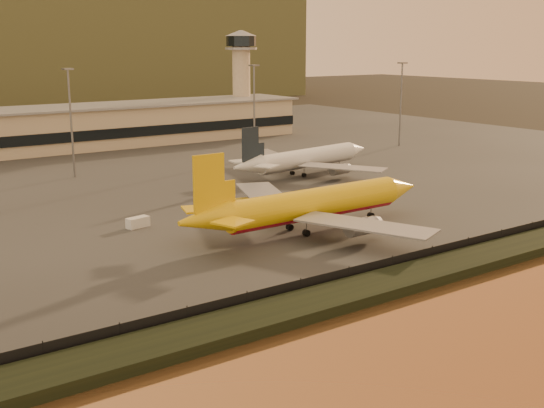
{
  "coord_description": "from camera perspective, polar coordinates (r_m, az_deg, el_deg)",
  "views": [
    {
      "loc": [
        -63.34,
        -76.62,
        31.02
      ],
      "look_at": [
        -0.72,
        12.0,
        5.46
      ],
      "focal_mm": 45.0,
      "sensor_mm": 36.0,
      "label": 1
    }
  ],
  "objects": [
    {
      "name": "ground",
      "position": [
        104.14,
        4.15,
        -4.11
      ],
      "size": [
        900.0,
        900.0,
        0.0
      ],
      "primitive_type": "plane",
      "color": "black",
      "rests_on": "ground"
    },
    {
      "name": "embankment",
      "position": [
        92.12,
        10.9,
        -6.21
      ],
      "size": [
        320.0,
        7.0,
        1.4
      ],
      "primitive_type": "cube",
      "color": "black",
      "rests_on": "ground"
    },
    {
      "name": "tarmac",
      "position": [
        185.53,
        -14.8,
        3.22
      ],
      "size": [
        320.0,
        220.0,
        0.2
      ],
      "primitive_type": "cube",
      "color": "#2D2D2D",
      "rests_on": "ground"
    },
    {
      "name": "perimeter_fence",
      "position": [
        94.57,
        9.18,
        -5.24
      ],
      "size": [
        300.0,
        0.05,
        2.2
      ],
      "primitive_type": "cube",
      "color": "black",
      "rests_on": "tarmac"
    },
    {
      "name": "terminal_building",
      "position": [
        209.45,
        -21.62,
        5.54
      ],
      "size": [
        202.0,
        25.0,
        12.6
      ],
      "color": "tan",
      "rests_on": "tarmac"
    },
    {
      "name": "control_tower",
      "position": [
        246.93,
        -2.58,
        11.07
      ],
      "size": [
        11.2,
        11.2,
        35.5
      ],
      "color": "tan",
      "rests_on": "tarmac"
    },
    {
      "name": "apron_light_masts",
      "position": [
        171.35,
        -7.97,
        8.0
      ],
      "size": [
        152.2,
        12.2,
        25.4
      ],
      "color": "slate",
      "rests_on": "tarmac"
    },
    {
      "name": "dhl_cargo_jet",
      "position": [
        114.41,
        3.26,
        -0.09
      ],
      "size": [
        49.85,
        49.01,
        14.94
      ],
      "rotation": [
        0.0,
        0.0,
        0.01
      ],
      "color": "#E8B40C",
      "rests_on": "tarmac"
    },
    {
      "name": "white_narrowbody_jet",
      "position": [
        164.26,
        2.79,
        3.8
      ],
      "size": [
        45.14,
        43.6,
        12.98
      ],
      "rotation": [
        0.0,
        0.0,
        0.15
      ],
      "color": "white",
      "rests_on": "tarmac"
    },
    {
      "name": "gse_vehicle_yellow",
      "position": [
        130.98,
        -2.22,
        0.07
      ],
      "size": [
        4.65,
        2.95,
        1.94
      ],
      "primitive_type": "cube",
      "rotation": [
        0.0,
        0.0,
        -0.25
      ],
      "color": "#E8B40C",
      "rests_on": "tarmac"
    },
    {
      "name": "gse_vehicle_white",
      "position": [
        119.48,
        -11.16,
        -1.51
      ],
      "size": [
        4.22,
        2.51,
        1.78
      ],
      "primitive_type": "cube",
      "rotation": [
        0.0,
        0.0,
        0.19
      ],
      "color": "white",
      "rests_on": "tarmac"
    }
  ]
}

